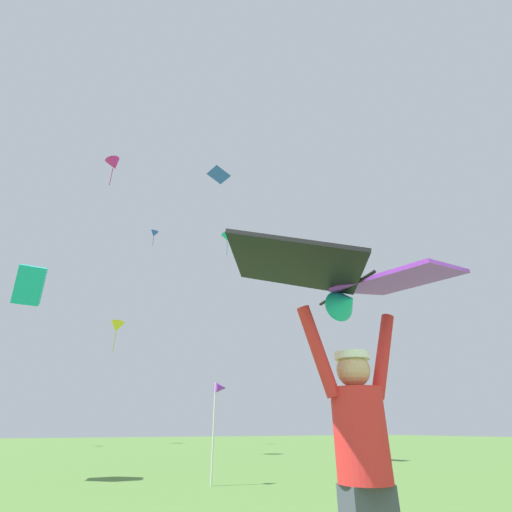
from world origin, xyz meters
TOP-DOWN VIEW (x-y plane):
  - kite_flyer_person at (0.38, 0.40)m, footprint 0.81×0.38m
  - held_stunt_kite at (0.36, 0.31)m, footprint 2.02×1.18m
  - distant_kite_yellow_high_left at (2.06, 33.75)m, footprint 1.35×1.30m
  - distant_kite_teal_high_right at (6.86, 19.17)m, footprint 1.03×0.97m
  - distant_kite_blue_far_center at (3.40, 11.84)m, footprint 1.19×1.21m
  - distant_kite_teal_mid_right at (-2.76, 9.85)m, footprint 0.68×1.03m
  - distant_kite_blue_mid_left at (3.55, 29.29)m, footprint 1.01×1.08m
  - distant_kite_magenta_low_left at (-1.19, 17.90)m, footprint 1.33×1.20m
  - marker_flag at (2.02, 7.09)m, footprint 0.30×0.24m

SIDE VIEW (x-z plane):
  - kite_flyer_person at x=0.38m, z-range -0.02..1.90m
  - marker_flag at x=2.02m, z-range 0.78..2.93m
  - held_stunt_kite at x=0.36m, z-range 1.92..2.35m
  - distant_kite_teal_mid_right at x=-2.76m, z-range 4.18..5.41m
  - distant_kite_yellow_high_left at x=2.06m, z-range 8.24..11.00m
  - distant_kite_blue_far_center at x=3.40m, z-range 12.01..12.41m
  - distant_kite_teal_high_right at x=6.86m, z-range 12.23..13.98m
  - distant_kite_magenta_low_left at x=-1.19m, z-range 14.53..16.62m
  - distant_kite_blue_mid_left at x=3.55m, z-range 16.70..18.45m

